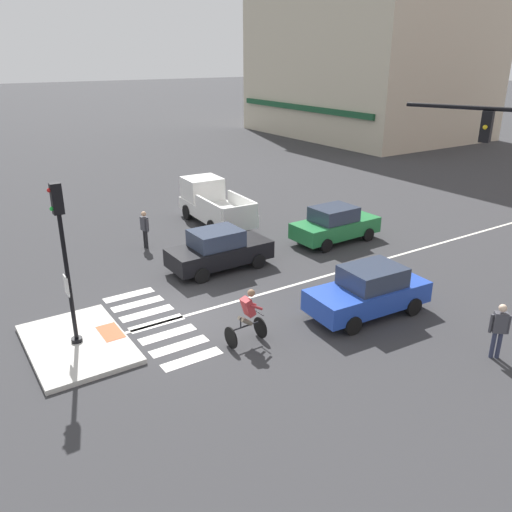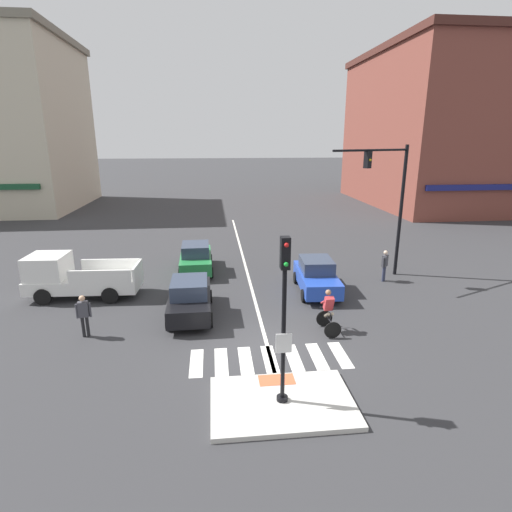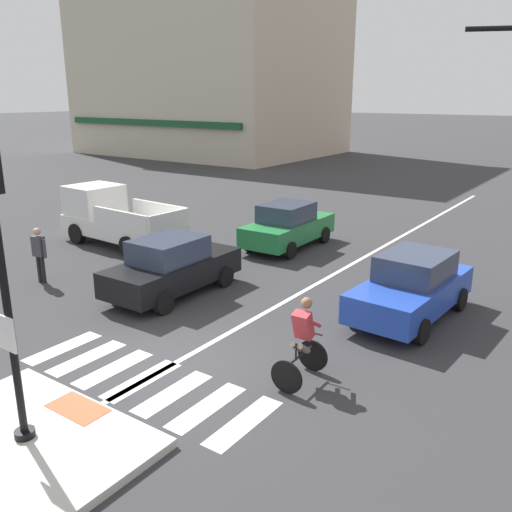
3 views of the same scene
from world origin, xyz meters
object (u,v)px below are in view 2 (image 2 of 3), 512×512
at_px(cyclist, 329,311).
at_px(pedestrian_waiting_far_side, 385,263).
at_px(signal_pole, 284,307).
at_px(pickup_truck_white_cross_left, 74,277).
at_px(car_green_westbound_far, 196,258).
at_px(car_blue_eastbound_mid, 316,276).
at_px(car_black_westbound_near, 190,298).
at_px(pedestrian_at_curb_left, 84,313).
at_px(traffic_light_mast, 391,193).

distance_m(cyclist, pedestrian_waiting_far_side, 7.05).
relative_size(signal_pole, pickup_truck_white_cross_left, 0.91).
bearing_deg(cyclist, car_green_westbound_far, 123.56).
xyz_separation_m(car_blue_eastbound_mid, cyclist, (-0.62, -4.29, 0.06)).
xyz_separation_m(car_black_westbound_near, pedestrian_at_curb_left, (-3.87, -1.53, 0.17)).
relative_size(car_green_westbound_far, car_black_westbound_near, 1.00).
relative_size(car_green_westbound_far, pickup_truck_white_cross_left, 0.80).
bearing_deg(car_blue_eastbound_mid, pedestrian_at_curb_left, -159.29).
distance_m(signal_pole, pedestrian_waiting_far_side, 12.20).
relative_size(car_black_westbound_near, pedestrian_waiting_far_side, 2.46).
xyz_separation_m(signal_pole, cyclist, (2.54, 4.33, -2.13)).
relative_size(signal_pole, pedestrian_waiting_far_side, 2.84).
height_order(traffic_light_mast, pedestrian_at_curb_left, traffic_light_mast).
relative_size(signal_pole, traffic_light_mast, 0.68).
bearing_deg(cyclist, car_black_westbound_near, 158.94).
relative_size(traffic_light_mast, cyclist, 4.15).
xyz_separation_m(signal_pole, car_black_westbound_near, (-2.85, 6.41, -2.19)).
relative_size(pedestrian_at_curb_left, pedestrian_waiting_far_side, 1.00).
bearing_deg(pedestrian_waiting_far_side, car_blue_eastbound_mid, -164.46).
bearing_deg(car_blue_eastbound_mid, pickup_truck_white_cross_left, 177.35).
relative_size(signal_pole, car_green_westbound_far, 1.15).
bearing_deg(pickup_truck_white_cross_left, pedestrian_at_curb_left, -68.59).
bearing_deg(traffic_light_mast, car_black_westbound_near, -158.76).
xyz_separation_m(car_blue_eastbound_mid, pedestrian_waiting_far_side, (3.93, 1.09, 0.17)).
distance_m(traffic_light_mast, car_black_westbound_near, 11.58).
bearing_deg(pedestrian_at_curb_left, pickup_truck_white_cross_left, 111.41).
relative_size(traffic_light_mast, car_blue_eastbound_mid, 1.66).
height_order(signal_pole, pedestrian_waiting_far_side, signal_pole).
bearing_deg(car_green_westbound_far, car_blue_eastbound_mid, -32.36).
bearing_deg(car_blue_eastbound_mid, cyclist, -98.26).
xyz_separation_m(traffic_light_mast, car_blue_eastbound_mid, (-4.20, -1.76, -3.73)).
relative_size(cyclist, pedestrian_waiting_far_side, 1.01).
bearing_deg(traffic_light_mast, car_blue_eastbound_mid, -157.23).
height_order(car_black_westbound_near, cyclist, cyclist).
xyz_separation_m(traffic_light_mast, car_green_westbound_far, (-10.18, 2.03, -3.73)).
bearing_deg(pedestrian_at_curb_left, signal_pole, -36.01).
xyz_separation_m(signal_pole, pedestrian_at_curb_left, (-6.72, 4.88, -2.02)).
distance_m(car_green_westbound_far, car_black_westbound_near, 6.00).
bearing_deg(cyclist, car_blue_eastbound_mid, 81.74).
height_order(signal_pole, car_black_westbound_near, signal_pole).
xyz_separation_m(car_black_westbound_near, pickup_truck_white_cross_left, (-5.54, 2.74, 0.17)).
xyz_separation_m(car_blue_eastbound_mid, car_black_westbound_near, (-6.02, -2.21, 0.00)).
xyz_separation_m(car_black_westbound_near, pedestrian_waiting_far_side, (9.95, 3.30, 0.17)).
relative_size(pickup_truck_white_cross_left, cyclist, 3.09).
bearing_deg(car_blue_eastbound_mid, car_black_westbound_near, -159.85).
height_order(car_green_westbound_far, pedestrian_waiting_far_side, pedestrian_waiting_far_side).
height_order(car_green_westbound_far, cyclist, cyclist).
height_order(traffic_light_mast, car_blue_eastbound_mid, traffic_light_mast).
relative_size(car_black_westbound_near, pedestrian_at_curb_left, 2.46).
distance_m(signal_pole, pedestrian_at_curb_left, 8.55).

